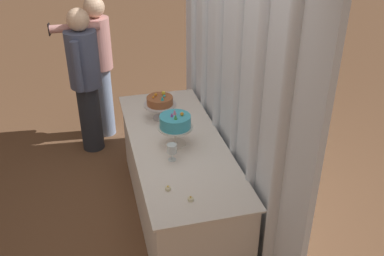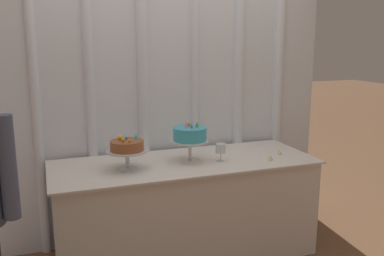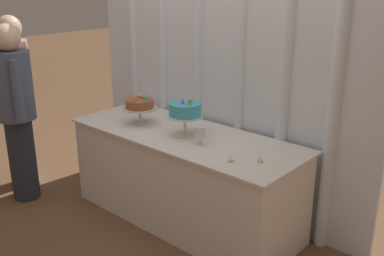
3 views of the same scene
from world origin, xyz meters
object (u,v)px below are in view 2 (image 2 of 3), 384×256
cake_table (185,208)px  wine_glass (221,149)px  tealight_near_left (279,153)px  cake_display_nearleft (127,147)px  cake_display_nearright (190,136)px  tealight_far_left (270,159)px

cake_table → wine_glass: 0.56m
tealight_near_left → cake_display_nearleft: bearing=178.9°
cake_display_nearright → wine_glass: (0.22, -0.08, -0.10)m
cake_table → wine_glass: wine_glass is taller
tealight_near_left → tealight_far_left: bearing=-141.0°
cake_display_nearright → tealight_far_left: (0.60, -0.19, -0.19)m
cake_display_nearright → cake_display_nearleft: bearing=-175.8°
cake_table → wine_glass: (0.26, -0.10, 0.49)m
cake_display_nearright → wine_glass: cake_display_nearright is taller
cake_display_nearleft → wine_glass: cake_display_nearleft is taller
tealight_far_left → tealight_near_left: size_ratio=1.02×
tealight_far_left → tealight_near_left: 0.20m
cake_display_nearleft → wine_glass: (0.72, -0.04, -0.06)m
cake_display_nearright → tealight_near_left: (0.76, -0.06, -0.19)m
cake_display_nearright → cake_table: bearing=145.5°
tealight_far_left → tealight_near_left: same height
cake_table → tealight_far_left: (0.63, -0.21, 0.40)m
cake_display_nearleft → wine_glass: bearing=-3.6°
cake_table → cake_display_nearleft: 0.72m
tealight_near_left → cake_table: bearing=174.0°
cake_table → tealight_far_left: 0.78m
cake_table → tealight_far_left: tealight_far_left is taller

